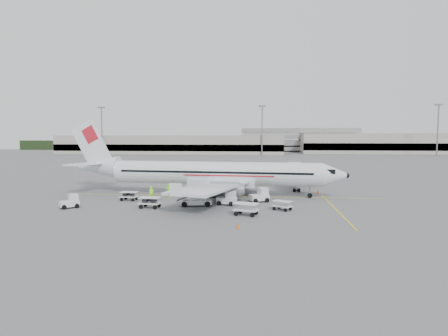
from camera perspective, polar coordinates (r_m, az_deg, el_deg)
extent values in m
plane|color=#56595B|center=(52.61, -0.23, -4.31)|extent=(360.00, 360.00, 0.00)
cube|color=yellow|center=(52.61, -0.23, -4.30)|extent=(44.00, 0.20, 0.01)
cube|color=yellow|center=(45.21, 16.65, -6.01)|extent=(0.20, 20.00, 0.01)
cone|color=#E5540A|center=(56.91, 14.12, -3.44)|extent=(0.39, 0.39, 0.63)
cone|color=#E5540A|center=(71.94, 4.39, -1.62)|extent=(0.38, 0.38, 0.63)
cone|color=#E5540A|center=(34.48, 2.14, -8.66)|extent=(0.36, 0.36, 0.59)
imported|color=#93FF12|center=(50.16, -10.99, -3.76)|extent=(0.78, 0.81, 1.87)
imported|color=#93FF12|center=(51.54, -4.45, -3.61)|extent=(0.90, 0.97, 1.61)
imported|color=#93FF12|center=(52.25, -8.15, -3.41)|extent=(1.24, 1.35, 1.83)
imported|color=#93FF12|center=(52.07, -8.37, -3.41)|extent=(1.16, 0.63, 1.87)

